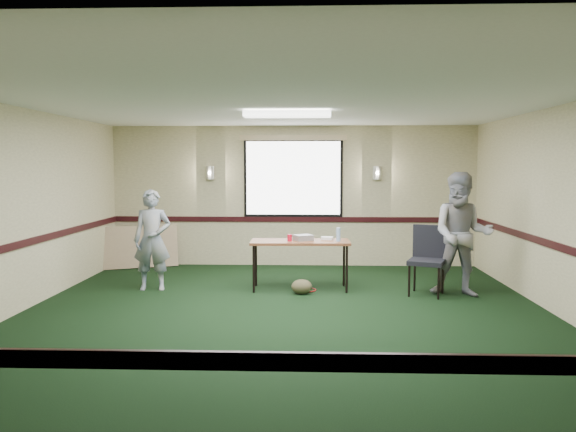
{
  "coord_description": "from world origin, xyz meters",
  "views": [
    {
      "loc": [
        0.31,
        -6.83,
        1.91
      ],
      "look_at": [
        0.0,
        1.3,
        1.2
      ],
      "focal_mm": 35.0,
      "sensor_mm": 36.0,
      "label": 1
    }
  ],
  "objects_px": {
    "person_right": "(462,234)",
    "folding_table": "(300,244)",
    "conference_chair": "(428,254)",
    "projector": "(303,238)",
    "person_left": "(152,240)"
  },
  "relations": [
    {
      "from": "person_right",
      "to": "folding_table",
      "type": "bearing_deg",
      "value": -172.82
    },
    {
      "from": "person_right",
      "to": "conference_chair",
      "type": "bearing_deg",
      "value": -178.83
    },
    {
      "from": "folding_table",
      "to": "projector",
      "type": "distance_m",
      "value": 0.11
    },
    {
      "from": "person_left",
      "to": "projector",
      "type": "bearing_deg",
      "value": -3.33
    },
    {
      "from": "conference_chair",
      "to": "person_left",
      "type": "xyz_separation_m",
      "value": [
        -4.23,
        0.13,
        0.18
      ]
    },
    {
      "from": "folding_table",
      "to": "projector",
      "type": "relative_size",
      "value": 5.83
    },
    {
      "from": "conference_chair",
      "to": "folding_table",
      "type": "bearing_deg",
      "value": -165.6
    },
    {
      "from": "projector",
      "to": "person_left",
      "type": "distance_m",
      "value": 2.35
    },
    {
      "from": "conference_chair",
      "to": "person_right",
      "type": "relative_size",
      "value": 0.56
    },
    {
      "from": "projector",
      "to": "conference_chair",
      "type": "xyz_separation_m",
      "value": [
        1.88,
        -0.26,
        -0.21
      ]
    },
    {
      "from": "folding_table",
      "to": "conference_chair",
      "type": "relative_size",
      "value": 1.5
    },
    {
      "from": "person_right",
      "to": "person_left",
      "type": "bearing_deg",
      "value": -167.6
    },
    {
      "from": "folding_table",
      "to": "conference_chair",
      "type": "xyz_separation_m",
      "value": [
        1.93,
        -0.23,
        -0.11
      ]
    },
    {
      "from": "person_left",
      "to": "folding_table",
      "type": "bearing_deg",
      "value": -3.98
    },
    {
      "from": "projector",
      "to": "conference_chair",
      "type": "bearing_deg",
      "value": -34.02
    }
  ]
}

